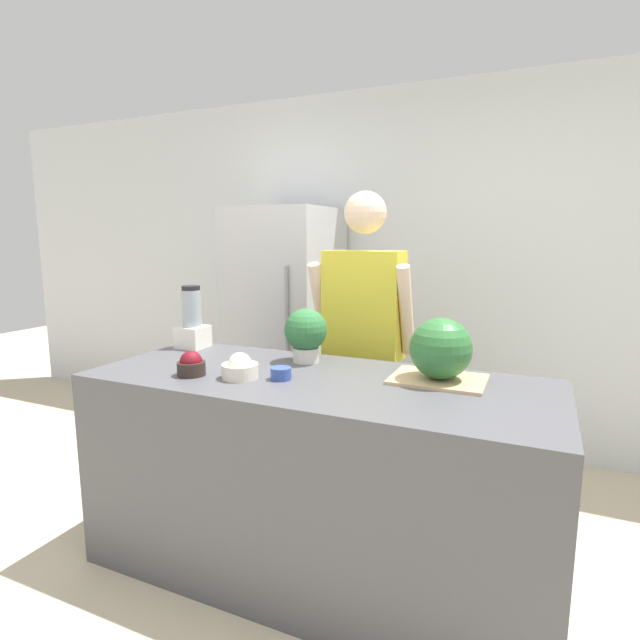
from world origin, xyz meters
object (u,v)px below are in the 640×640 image
object	(u,v)px
person	(363,347)
bowl_small_blue	(281,373)
refrigerator	(286,326)
potted_plant	(306,333)
bowl_cream	(240,368)
blender	(192,322)
watermelon	(441,349)
bowl_cherries	(191,365)

from	to	relation	value
person	bowl_small_blue	bearing A→B (deg)	-97.67
refrigerator	person	size ratio (longest dim) A/B	0.98
person	potted_plant	size ratio (longest dim) A/B	6.68
person	bowl_cream	xyz separation A→B (m)	(-0.28, -0.83, 0.05)
bowl_small_blue	bowl_cream	bearing A→B (deg)	-162.06
potted_plant	blender	bearing A→B (deg)	177.32
watermelon	blender	xyz separation A→B (m)	(-1.39, 0.11, -0.00)
bowl_cream	potted_plant	distance (m)	0.41
refrigerator	potted_plant	xyz separation A→B (m)	(0.70, -1.10, 0.20)
refrigerator	bowl_cream	bearing A→B (deg)	-69.20
bowl_cherries	refrigerator	bearing A→B (deg)	102.44
blender	potted_plant	world-z (taller)	blender
blender	person	bearing A→B (deg)	26.28
person	watermelon	xyz separation A→B (m)	(0.53, -0.53, 0.15)
refrigerator	watermelon	world-z (taller)	refrigerator
person	bowl_small_blue	world-z (taller)	person
bowl_cherries	potted_plant	world-z (taller)	potted_plant
bowl_cherries	bowl_cream	distance (m)	0.23
bowl_cream	blender	bearing A→B (deg)	144.59
person	bowl_cherries	xyz separation A→B (m)	(-0.50, -0.88, 0.05)
bowl_cream	blender	world-z (taller)	blender
person	blender	xyz separation A→B (m)	(-0.86, -0.42, 0.15)
blender	watermelon	bearing A→B (deg)	-4.55
person	blender	distance (m)	0.97
bowl_small_blue	blender	xyz separation A→B (m)	(-0.75, 0.36, 0.12)
refrigerator	bowl_small_blue	bearing A→B (deg)	-62.68
potted_plant	refrigerator	bearing A→B (deg)	122.45
watermelon	potted_plant	world-z (taller)	watermelon
bowl_cherries	bowl_small_blue	size ratio (longest dim) A/B	1.38
person	bowl_cream	bearing A→B (deg)	-108.40
watermelon	bowl_small_blue	size ratio (longest dim) A/B	2.89
refrigerator	person	world-z (taller)	person
refrigerator	bowl_small_blue	xyz separation A→B (m)	(0.73, -1.42, 0.08)
watermelon	bowl_small_blue	bearing A→B (deg)	-158.89
person	potted_plant	world-z (taller)	person
bowl_cherries	bowl_cream	size ratio (longest dim) A/B	0.79
watermelon	blender	bearing A→B (deg)	175.45
person	watermelon	world-z (taller)	person
refrigerator	bowl_cherries	bearing A→B (deg)	-77.56
blender	potted_plant	size ratio (longest dim) A/B	1.30
bowl_cherries	potted_plant	distance (m)	0.57
bowl_cherries	blender	world-z (taller)	blender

